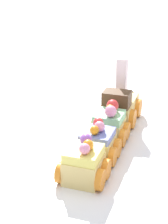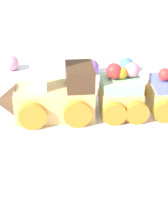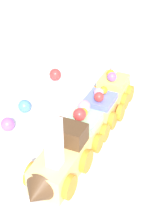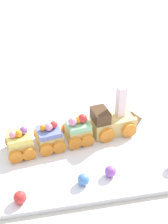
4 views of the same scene
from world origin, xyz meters
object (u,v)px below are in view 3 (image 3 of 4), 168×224
(gumball_purple, at_px, (8,124))
(gumball_blue, at_px, (25,106))
(cake_car_blueberry, at_px, (100,108))
(gumball_red, at_px, (55,75))
(cake_car_lemon, at_px, (113,89))
(cake_train_locomotive, at_px, (57,165))
(cake_car_mint, at_px, (84,128))

(gumball_purple, xyz_separation_m, gumball_blue, (-0.06, -0.01, 0.00))
(cake_car_blueberry, distance_m, gumball_purple, 0.17)
(gumball_purple, bearing_deg, gumball_red, -169.54)
(cake_car_lemon, height_order, gumball_purple, cake_car_lemon)
(gumball_purple, distance_m, gumball_blue, 0.06)
(cake_car_lemon, relative_size, gumball_red, 3.02)
(cake_car_blueberry, bearing_deg, gumball_blue, -75.96)
(cake_car_blueberry, distance_m, gumball_red, 0.17)
(cake_train_locomotive, height_order, cake_car_mint, cake_train_locomotive)
(cake_car_blueberry, xyz_separation_m, gumball_blue, (0.06, -0.13, -0.01))
(cake_train_locomotive, xyz_separation_m, gumball_purple, (-0.05, -0.15, -0.02))
(cake_car_blueberry, xyz_separation_m, gumball_red, (-0.07, -0.16, -0.01))
(cake_car_lemon, distance_m, gumball_red, 0.15)
(cake_car_mint, xyz_separation_m, cake_car_lemon, (-0.14, -0.02, -0.00))
(cake_car_mint, xyz_separation_m, gumball_red, (-0.14, -0.17, -0.02))
(gumball_purple, bearing_deg, gumball_blue, -168.73)
(gumball_purple, height_order, gumball_blue, same)
(gumball_blue, bearing_deg, gumball_purple, 11.27)
(cake_car_mint, relative_size, gumball_red, 3.02)
(gumball_red, bearing_deg, cake_car_blueberry, 65.05)
(cake_car_lemon, relative_size, gumball_blue, 3.10)
(gumball_blue, bearing_deg, cake_car_lemon, 135.69)
(gumball_blue, relative_size, gumball_red, 0.97)
(cake_car_mint, distance_m, cake_car_lemon, 0.14)
(cake_car_lemon, bearing_deg, cake_train_locomotive, 0.06)
(cake_car_blueberry, height_order, gumball_purple, cake_car_blueberry)
(cake_car_mint, relative_size, cake_car_lemon, 1.00)
(cake_car_lemon, bearing_deg, gumball_blue, -53.27)
(cake_car_mint, height_order, gumball_purple, cake_car_mint)
(cake_train_locomotive, distance_m, gumball_blue, 0.20)
(cake_train_locomotive, relative_size, gumball_blue, 5.60)
(cake_car_blueberry, bearing_deg, gumball_red, -123.91)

